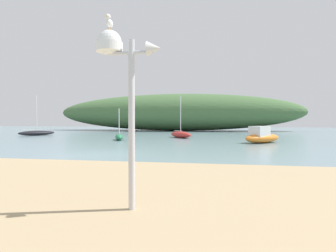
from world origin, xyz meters
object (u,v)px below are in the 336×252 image
Objects in this scene: seagull_on_radar at (109,22)px; sailboat_centre_water at (119,137)px; sailboat_west_reach at (181,134)px; motorboat_mid_channel at (262,137)px; mast_structure at (119,62)px; sailboat_far_left at (37,133)px.

seagull_on_radar is 0.12× the size of sailboat_centre_water.
sailboat_west_reach is at bearing 37.57° from sailboat_centre_water.
seagull_on_radar is 0.10× the size of motorboat_mid_channel.
motorboat_mid_channel is at bearing 72.82° from mast_structure.
sailboat_centre_water is at bearing 109.50° from seagull_on_radar.
mast_structure is at bearing -85.82° from sailboat_west_reach.
mast_structure is 23.38m from sailboat_west_reach.
seagull_on_radar is 0.08× the size of sailboat_west_reach.
sailboat_centre_water is 13.74m from sailboat_far_left.
mast_structure is 0.76m from seagull_on_radar.
sailboat_far_left reaches higher than seagull_on_radar.
sailboat_west_reach is 1.48× the size of sailboat_centre_water.
seagull_on_radar is 0.08× the size of sailboat_far_left.
motorboat_mid_channel is 0.78× the size of sailboat_far_left.
sailboat_far_left reaches higher than mast_structure.
motorboat_mid_channel is 12.58m from sailboat_centre_water.
motorboat_mid_channel is at bearing 72.33° from seagull_on_radar.
seagull_on_radar reaches higher than sailboat_centre_water.
seagull_on_radar is at bearing -70.50° from sailboat_centre_water.
sailboat_far_left reaches higher than sailboat_centre_water.
sailboat_far_left reaches higher than sailboat_west_reach.
sailboat_centre_water is 0.61× the size of sailboat_far_left.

